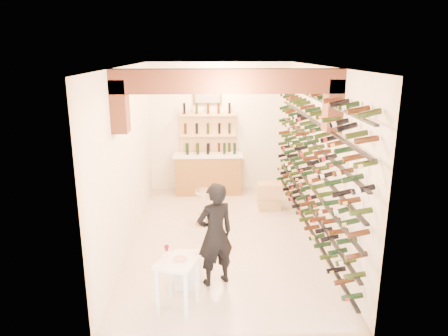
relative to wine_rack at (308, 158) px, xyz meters
name	(u,v)px	position (x,y,z in m)	size (l,w,h in m)	color
ground	(225,237)	(-1.53, 0.00, -1.55)	(6.00, 6.00, 0.00)	beige
room_shell	(225,124)	(-1.53, -0.26, 0.70)	(3.52, 6.02, 3.21)	white
wine_rack	(308,158)	(0.00, 0.00, 0.00)	(0.32, 5.70, 2.56)	black
back_counter	(208,173)	(-1.83, 2.65, -1.02)	(1.70, 0.62, 1.29)	olive
back_shelving	(208,145)	(-1.83, 2.89, -0.38)	(1.40, 0.31, 2.73)	tan
tasting_table	(177,270)	(-2.27, -2.30, -0.95)	(0.64, 0.64, 0.89)	white
white_stool	(187,270)	(-2.17, -1.67, -1.30)	(0.40, 0.40, 0.50)	white
person	(215,234)	(-1.74, -1.62, -0.74)	(0.59, 0.39, 1.61)	black
chrome_barstool	(204,205)	(-1.92, 0.61, -1.11)	(0.39, 0.39, 0.76)	silver
crate_lower	(269,203)	(-0.47, 1.46, -1.40)	(0.48, 0.34, 0.29)	tan
crate_upper	(269,190)	(-0.47, 1.46, -1.10)	(0.55, 0.38, 0.32)	tan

